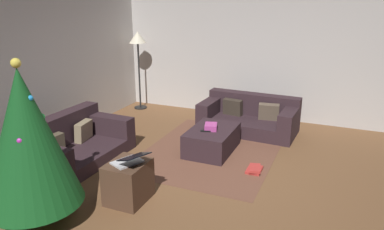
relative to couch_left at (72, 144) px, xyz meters
The scene contains 14 objects.
ground_plane 2.27m from the couch_left, 87.39° to the right, with size 6.40×6.40×0.00m, color brown.
rear_partition 1.37m from the couch_left, 83.36° to the left, with size 6.40×0.12×2.60m, color #BCB7B2.
corner_partition 4.09m from the couch_left, 34.83° to the right, with size 0.12×6.40×2.60m, color #B5B0AB.
couch_left is the anchor object (origin of this frame).
couch_right 3.16m from the couch_left, 42.25° to the right, with size 0.96×1.77×0.64m.
ottoman 2.15m from the couch_left, 57.71° to the right, with size 0.99×0.66×0.38m, color #2D1E23.
gift_box 2.13m from the couch_left, 58.23° to the right, with size 0.24×0.19×0.09m, color #B23F8C.
tv_remote 2.03m from the couch_left, 60.50° to the right, with size 0.05×0.16×0.02m, color black.
christmas_tree 1.76m from the couch_left, 153.48° to the right, with size 1.04×1.04×1.82m.
side_table 1.55m from the couch_left, 115.20° to the right, with size 0.52×0.44×0.50m, color #4C3323.
laptop 1.64m from the couch_left, 115.14° to the right, with size 0.47×0.49×0.17m.
book_stack 2.73m from the couch_left, 75.20° to the right, with size 0.31×0.22×0.08m.
corner_lamp 3.05m from the couch_left, ahead, with size 0.36×0.36×1.68m.
area_rug 2.17m from the couch_left, 57.71° to the right, with size 2.60×2.00×0.01m, color brown.
Camera 1 is at (-4.14, -1.41, 2.39)m, focal length 34.54 mm.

